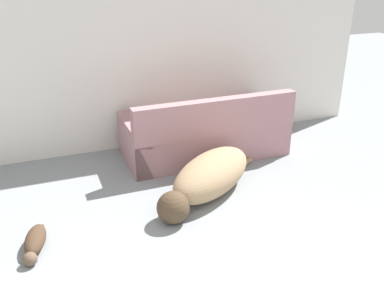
# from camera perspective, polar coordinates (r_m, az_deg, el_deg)

# --- Properties ---
(wall_back) EXTENTS (7.11, 0.06, 2.57)m
(wall_back) POSITION_cam_1_polar(r_m,az_deg,el_deg) (5.24, -11.92, 12.35)
(wall_back) COLOR silver
(wall_back) RESTS_ON ground_plane
(couch) EXTENTS (1.97, 0.90, 0.82)m
(couch) POSITION_cam_1_polar(r_m,az_deg,el_deg) (5.25, 1.78, 1.20)
(couch) COLOR #A3757A
(couch) RESTS_ON ground_plane
(dog) EXTENTS (1.51, 1.15, 0.43)m
(dog) POSITION_cam_1_polar(r_m,az_deg,el_deg) (4.38, 2.21, -4.40)
(dog) COLOR #A38460
(dog) RESTS_ON ground_plane
(cat) EXTENTS (0.25, 0.60, 0.15)m
(cat) POSITION_cam_1_polar(r_m,az_deg,el_deg) (3.91, -20.23, -12.16)
(cat) COLOR #473323
(cat) RESTS_ON ground_plane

